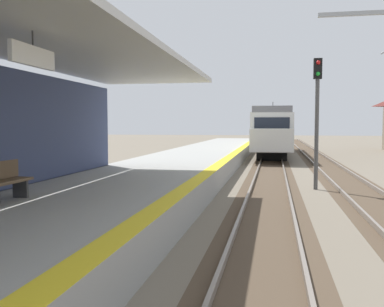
% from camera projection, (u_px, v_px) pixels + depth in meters
% --- Properties ---
extents(station_platform, '(5.00, 80.00, 0.91)m').
position_uv_depth(station_platform, '(141.00, 186.00, 15.14)').
color(station_platform, '#999993').
rests_on(station_platform, ground).
extents(track_pair_nearest_platform, '(2.34, 120.00, 0.16)m').
position_uv_depth(track_pair_nearest_platform, '(270.00, 185.00, 18.27)').
color(track_pair_nearest_platform, '#4C3D2D').
rests_on(track_pair_nearest_platform, ground).
extents(track_pair_middle, '(2.34, 120.00, 0.16)m').
position_uv_depth(track_pair_middle, '(354.00, 187.00, 17.63)').
color(track_pair_middle, '#4C3D2D').
rests_on(track_pair_middle, ground).
extents(approaching_train, '(2.93, 19.60, 4.76)m').
position_uv_depth(approaching_train, '(272.00, 130.00, 37.27)').
color(approaching_train, silver).
rests_on(approaching_train, ground).
extents(rail_signal_post, '(0.32, 0.34, 5.20)m').
position_uv_depth(rail_signal_post, '(317.00, 110.00, 17.13)').
color(rail_signal_post, '#4C4C4C').
rests_on(rail_signal_post, ground).
extents(platform_bench, '(0.45, 1.60, 0.88)m').
position_uv_depth(platform_bench, '(1.00, 180.00, 9.47)').
color(platform_bench, brown).
rests_on(platform_bench, station_platform).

